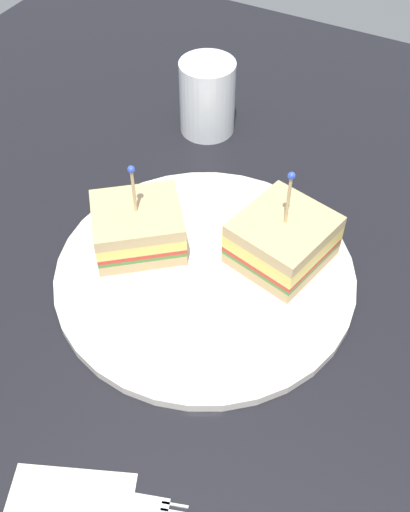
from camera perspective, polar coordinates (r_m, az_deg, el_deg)
The scene contains 6 objects.
ground_plane at distance 59.94cm, azimuth -0.00°, elevation -2.55°, with size 108.13×108.13×2.00cm, color black.
plate at distance 58.79cm, azimuth -0.00°, elevation -1.63°, with size 29.16×29.16×1.00cm, color silver.
sandwich_half_front at distance 58.11cm, azimuth 7.36°, elevation 1.52°, with size 10.23×9.81×10.88cm.
sandwich_half_back at distance 59.13cm, azimuth -6.62°, elevation 2.42°, with size 11.13×11.31×10.03cm.
drink_glass at distance 74.53cm, azimuth 0.22°, elevation 14.59°, with size 6.68×6.68×9.04cm.
fork at distance 48.26cm, azimuth -7.77°, elevation -22.40°, with size 4.98×12.19×0.35cm.
Camera 1 is at (-33.56, -17.78, 45.37)cm, focal length 42.24 mm.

